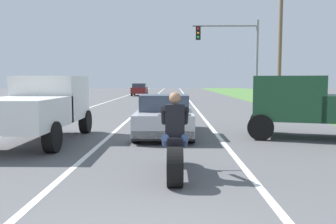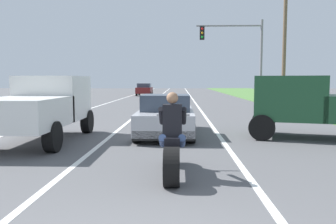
% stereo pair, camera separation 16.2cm
% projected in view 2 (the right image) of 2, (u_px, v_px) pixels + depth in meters
% --- Properties ---
extents(lane_stripe_left_solid, '(0.14, 120.00, 0.01)m').
position_uv_depth(lane_stripe_left_solid, '(91.00, 108.00, 23.06)').
color(lane_stripe_left_solid, white).
rests_on(lane_stripe_left_solid, ground).
extents(lane_stripe_right_solid, '(0.14, 120.00, 0.01)m').
position_uv_depth(lane_stripe_right_solid, '(199.00, 109.00, 22.83)').
color(lane_stripe_right_solid, white).
rests_on(lane_stripe_right_solid, ground).
extents(lane_stripe_centre_dashed, '(0.14, 120.00, 0.01)m').
position_uv_depth(lane_stripe_centre_dashed, '(145.00, 108.00, 22.94)').
color(lane_stripe_centre_dashed, white).
rests_on(lane_stripe_centre_dashed, ground).
extents(motorcycle_with_rider, '(0.70, 2.21, 1.62)m').
position_uv_depth(motorcycle_with_rider, '(172.00, 146.00, 6.56)').
color(motorcycle_with_rider, black).
rests_on(motorcycle_with_rider, ground).
extents(sports_car_silver, '(1.84, 4.30, 1.37)m').
position_uv_depth(sports_car_silver, '(166.00, 116.00, 11.72)').
color(sports_car_silver, '#B7B7BC').
rests_on(sports_car_silver, ground).
extents(pickup_truck_left_lane_white, '(2.02, 4.80, 1.98)m').
position_uv_depth(pickup_truck_left_lane_white, '(43.00, 105.00, 10.46)').
color(pickup_truck_left_lane_white, silver).
rests_on(pickup_truck_left_lane_white, ground).
extents(pickup_truck_right_shoulder_dark_green, '(5.14, 3.14, 1.98)m').
position_uv_depth(pickup_truck_right_shoulder_dark_green, '(320.00, 104.00, 10.90)').
color(pickup_truck_right_shoulder_dark_green, '#1E4C2D').
rests_on(pickup_truck_right_shoulder_dark_green, ground).
extents(traffic_light_mast_near, '(4.58, 0.34, 6.00)m').
position_uv_depth(traffic_light_mast_near, '(241.00, 49.00, 23.94)').
color(traffic_light_mast_near, gray).
rests_on(traffic_light_mast_near, ground).
extents(utility_pole_roadside, '(0.24, 0.24, 7.94)m').
position_uv_depth(utility_pole_roadside, '(284.00, 47.00, 22.35)').
color(utility_pole_roadside, brown).
rests_on(utility_pole_roadside, ground).
extents(distant_car_far_ahead, '(1.80, 4.00, 1.50)m').
position_uv_depth(distant_car_far_ahead, '(144.00, 89.00, 42.46)').
color(distant_car_far_ahead, maroon).
rests_on(distant_car_far_ahead, ground).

